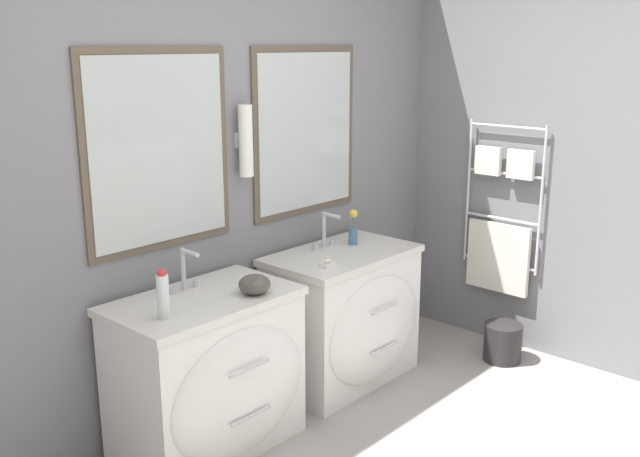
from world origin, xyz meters
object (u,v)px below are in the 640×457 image
object	(u,v)px
vanity_left	(211,374)
waste_bin	(503,341)
amenity_bowl	(255,284)
vanity_right	(346,316)
toiletry_bottle	(163,296)
flower_vase	(353,230)

from	to	relation	value
vanity_left	waste_bin	distance (m)	1.97
vanity_left	waste_bin	world-z (taller)	vanity_left
waste_bin	amenity_bowl	bearing A→B (deg)	164.94
vanity_right	toiletry_bottle	world-z (taller)	toiletry_bottle
vanity_left	flower_vase	distance (m)	1.26
vanity_right	amenity_bowl	bearing A→B (deg)	-172.20
flower_vase	waste_bin	world-z (taller)	flower_vase
toiletry_bottle	waste_bin	xyz separation A→B (m)	(2.15, -0.51, -0.76)
vanity_left	waste_bin	xyz separation A→B (m)	(1.87, -0.56, -0.27)
flower_vase	waste_bin	bearing A→B (deg)	-42.81
vanity_right	amenity_bowl	world-z (taller)	amenity_bowl
toiletry_bottle	flower_vase	world-z (taller)	toiletry_bottle
vanity_right	flower_vase	xyz separation A→B (m)	(0.16, 0.09, 0.47)
vanity_right	flower_vase	bearing A→B (deg)	28.38
amenity_bowl	waste_bin	distance (m)	1.87
vanity_right	flower_vase	distance (m)	0.51
flower_vase	toiletry_bottle	bearing A→B (deg)	-174.44
toiletry_bottle	flower_vase	distance (m)	1.45
toiletry_bottle	waste_bin	bearing A→B (deg)	-13.28
amenity_bowl	waste_bin	size ratio (longest dim) A/B	0.65
vanity_left	vanity_right	xyz separation A→B (m)	(1.01, 0.00, 0.00)
vanity_left	flower_vase	world-z (taller)	flower_vase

